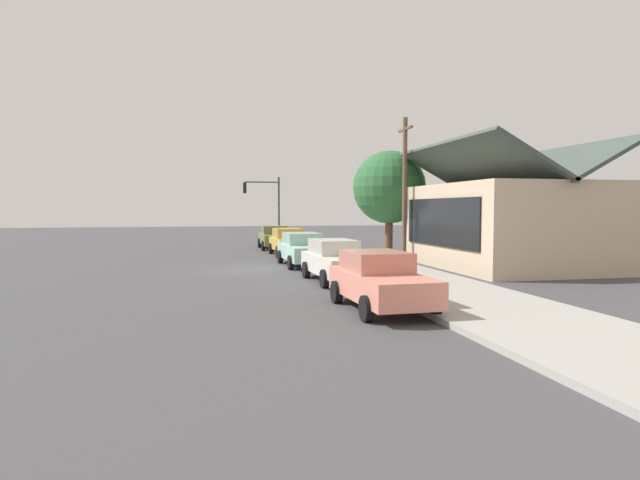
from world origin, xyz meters
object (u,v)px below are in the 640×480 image
car_seafoam (303,249)px  car_olive (274,237)px  utility_pole_wooden (405,187)px  shade_tree (389,188)px  car_ivory (336,260)px  car_coral (380,280)px  fire_hydrant_red (328,253)px  traffic_light_main (265,199)px  car_mustard (289,242)px

car_seafoam → car_olive: bearing=178.6°
car_seafoam → utility_pole_wooden: (-0.76, 5.52, 3.11)m
shade_tree → utility_pole_wooden: 2.86m
car_ivory → utility_pole_wooden: size_ratio=0.62×
car_coral → fire_hydrant_red: 12.90m
car_seafoam → traffic_light_main: (-15.29, -0.14, 2.67)m
car_seafoam → fire_hydrant_red: size_ratio=6.82×
car_olive → car_mustard: bearing=2.8°
car_ivory → utility_pole_wooden: 9.05m
car_coral → shade_tree: 16.54m
fire_hydrant_red → car_ivory: bearing=-10.7°
shade_tree → traffic_light_main: 13.07m
car_coral → traffic_light_main: size_ratio=0.85×
car_ivory → fire_hydrant_red: size_ratio=6.50×
car_olive → car_mustard: same height
car_olive → shade_tree: 9.94m
car_coral → utility_pole_wooden: (-12.35, 5.51, 3.11)m
car_mustard → shade_tree: (2.33, 5.49, 3.18)m
traffic_light_main → fire_hydrant_red: (14.08, 1.66, -2.99)m
car_olive → car_seafoam: size_ratio=0.97×
car_coral → shade_tree: bearing=157.6°
car_coral → fire_hydrant_red: bearing=171.4°
car_seafoam → fire_hydrant_red: bearing=127.3°
car_olive → shade_tree: (7.52, 5.67, 3.18)m
car_coral → shade_tree: shade_tree is taller
car_ivory → shade_tree: bearing=147.2°
car_olive → fire_hydrant_red: size_ratio=6.60×
fire_hydrant_red → car_coral: bearing=-6.7°
shade_tree → car_seafoam: bearing=-57.7°
car_seafoam → utility_pole_wooden: bearing=96.6°
traffic_light_main → car_seafoam: bearing=0.5°
traffic_light_main → fire_hydrant_red: traffic_light_main is taller
car_mustard → car_seafoam: 5.95m
car_olive → fire_hydrant_red: 10.04m
car_ivory → traffic_light_main: 21.32m
shade_tree → traffic_light_main: (-11.68, -5.83, -0.50)m
car_olive → car_ivory: same height
car_seafoam → utility_pole_wooden: size_ratio=0.65×
car_seafoam → traffic_light_main: 15.53m
car_olive → car_seafoam: (11.13, -0.03, 0.00)m
car_coral → car_seafoam: bearing=178.2°
utility_pole_wooden → fire_hydrant_red: bearing=-96.5°
car_olive → car_seafoam: same height
car_olive → car_coral: bearing=0.8°
car_mustard → car_seafoam: same height
car_seafoam → shade_tree: size_ratio=0.79×
car_seafoam → car_coral: bearing=-1.1°
traffic_light_main → car_olive: bearing=2.3°
car_coral → utility_pole_wooden: size_ratio=0.59×
car_seafoam → shade_tree: 7.46m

